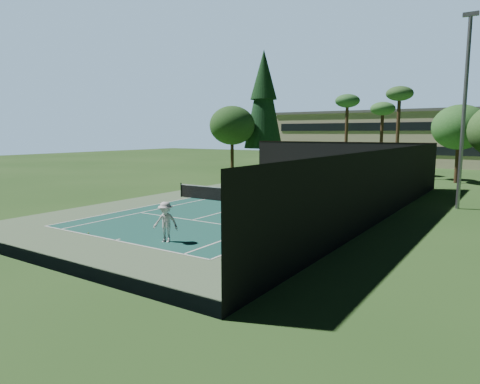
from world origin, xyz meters
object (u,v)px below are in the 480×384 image
Objects in this scene: tennis_ball_c at (292,201)px; tennis_ball_d at (206,192)px; park_bench at (318,177)px; tennis_ball_b at (259,197)px; player at (166,222)px; trash_bin at (328,178)px; tennis_ball_a at (88,233)px; tennis_net at (252,197)px.

tennis_ball_d is at bearing -179.45° from tennis_ball_c.
tennis_ball_d is at bearing -109.91° from park_bench.
park_bench is (-0.29, 12.03, 0.52)m from tennis_ball_b.
player is 1.95× the size of trash_bin.
tennis_ball_b is 0.82× the size of tennis_ball_d.
trash_bin is (0.82, 12.05, 0.45)m from tennis_ball_b.
tennis_ball_a is at bearing -93.26° from trash_bin.
tennis_ball_c is (3.72, 14.61, -0.01)m from tennis_ball_a.
player is 1.23× the size of park_bench.
park_bench is at bearing 91.37° from tennis_ball_b.
tennis_ball_a is (-4.28, -0.92, -0.88)m from player.
player reaches higher than tennis_ball_d.
tennis_ball_b is 12.09m from trash_bin.
tennis_ball_a is at bearing -104.30° from tennis_ball_c.
player is at bearing -87.68° from tennis_ball_c.
tennis_ball_b is 3.03m from tennis_ball_c.
park_bench reaches higher than tennis_ball_c.
player is at bearing 12.07° from tennis_ball_a.
tennis_ball_b is at bearing -93.91° from trash_bin.
tennis_ball_a is at bearing -90.91° from park_bench.
trash_bin is at bearing 65.76° from tennis_ball_d.
tennis_net reaches higher than tennis_ball_a.
tennis_ball_b is (-3.56, 14.08, -0.89)m from player.
tennis_net is at bearing -87.76° from trash_bin.
tennis_net is at bearing -118.52° from tennis_ball_c.
tennis_ball_c is 12.64m from trash_bin.
player is 28.78× the size of tennis_ball_c.
tennis_ball_c is at bearing -7.38° from tennis_ball_b.
tennis_ball_a is 0.08× the size of trash_bin.
tennis_net is at bearing -24.44° from tennis_ball_d.
tennis_net is at bearing 84.06° from player.
tennis_ball_c is (1.58, 2.91, -0.53)m from tennis_net.
park_bench is at bearing 89.09° from tennis_ball_a.
trash_bin is at bearing 78.83° from player.
tennis_ball_d reaches higher than tennis_ball_c.
tennis_ball_b is at bearing 87.26° from tennis_ball_a.
tennis_ball_a is at bearing -74.26° from tennis_ball_d.
player is at bearing -78.79° from tennis_net.
tennis_ball_d is 0.05× the size of park_bench.
tennis_ball_c is 12.86m from park_bench.
tennis_ball_a is 0.99× the size of tennis_ball_d.
player reaches higher than trash_bin.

